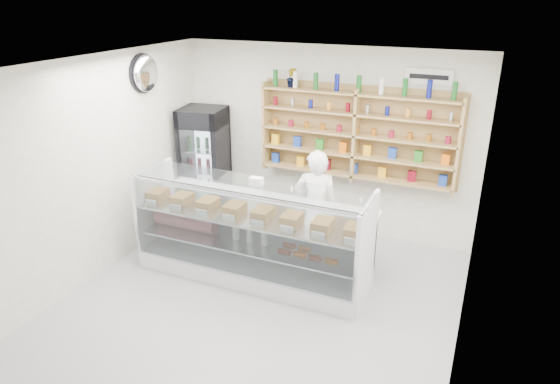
% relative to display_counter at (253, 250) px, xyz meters
% --- Properties ---
extents(room, '(5.00, 5.00, 5.00)m').
position_rel_display_counter_xyz_m(room, '(0.36, -0.72, 1.04)').
color(room, '#9B9B9F').
rests_on(room, ground).
extents(display_counter, '(3.02, 0.90, 1.32)m').
position_rel_display_counter_xyz_m(display_counter, '(0.00, 0.00, 0.00)').
color(display_counter, white).
rests_on(display_counter, floor).
extents(shop_worker, '(0.66, 0.51, 1.60)m').
position_rel_display_counter_xyz_m(shop_worker, '(0.60, 0.70, 0.44)').
color(shop_worker, white).
rests_on(shop_worker, floor).
extents(drinks_cooler, '(0.75, 0.73, 1.83)m').
position_rel_display_counter_xyz_m(drinks_cooler, '(-1.50, 1.31, 0.56)').
color(drinks_cooler, black).
rests_on(drinks_cooler, floor).
extents(wall_shelving, '(2.84, 0.28, 1.33)m').
position_rel_display_counter_xyz_m(wall_shelving, '(0.86, 1.62, 1.23)').
color(wall_shelving, tan).
rests_on(wall_shelving, back_wall).
extents(potted_plant, '(0.16, 0.13, 0.28)m').
position_rel_display_counter_xyz_m(potted_plant, '(-0.13, 1.62, 1.98)').
color(potted_plant, '#1E6626').
rests_on(potted_plant, wall_shelving).
extents(security_mirror, '(0.15, 0.50, 0.50)m').
position_rel_display_counter_xyz_m(security_mirror, '(-1.81, 0.48, 2.09)').
color(security_mirror, silver).
rests_on(security_mirror, left_wall).
extents(wall_sign, '(0.62, 0.03, 0.20)m').
position_rel_display_counter_xyz_m(wall_sign, '(1.76, 1.75, 2.09)').
color(wall_sign, white).
rests_on(wall_sign, back_wall).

